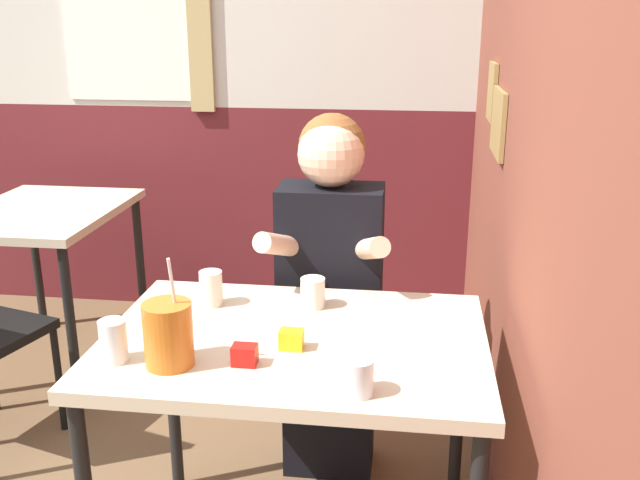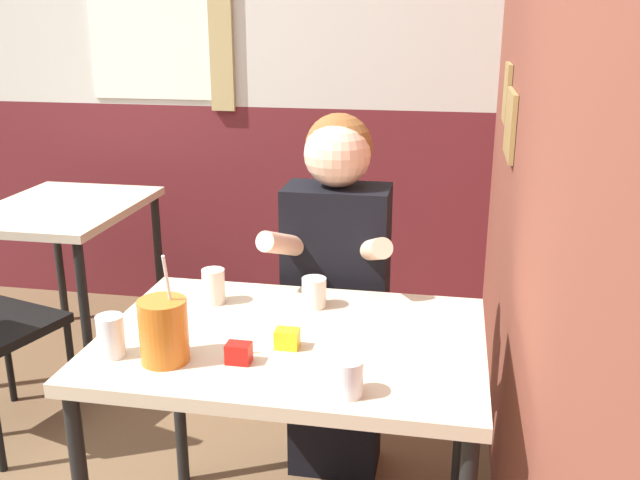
{
  "view_description": "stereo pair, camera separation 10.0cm",
  "coord_description": "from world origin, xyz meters",
  "views": [
    {
      "loc": [
        1.06,
        -1.31,
        1.55
      ],
      "look_at": [
        0.82,
        0.52,
        0.97
      ],
      "focal_mm": 40.0,
      "sensor_mm": 36.0,
      "label": 1
    },
    {
      "loc": [
        1.16,
        -1.3,
        1.55
      ],
      "look_at": [
        0.82,
        0.52,
        0.97
      ],
      "focal_mm": 40.0,
      "sensor_mm": 36.0,
      "label": 2
    }
  ],
  "objects": [
    {
      "name": "brick_wall_right",
      "position": [
        1.39,
        1.13,
        1.35
      ],
      "size": [
        0.08,
        4.26,
        2.7
      ],
      "color": "brown",
      "rests_on": "ground_plane"
    },
    {
      "name": "background_table",
      "position": [
        -0.54,
        1.51,
        0.65
      ],
      "size": [
        0.63,
        0.83,
        0.74
      ],
      "color": "beige",
      "rests_on": "ground_plane"
    },
    {
      "name": "cocktail_pitcher",
      "position": [
        0.49,
        0.18,
        0.82
      ],
      "size": [
        0.12,
        0.12,
        0.28
      ],
      "color": "#C6661E",
      "rests_on": "main_table"
    },
    {
      "name": "glass_by_brick",
      "position": [
        0.35,
        0.18,
        0.8
      ],
      "size": [
        0.07,
        0.07,
        0.11
      ],
      "color": "silver",
      "rests_on": "main_table"
    },
    {
      "name": "glass_near_pitcher",
      "position": [
        0.96,
        0.1,
        0.79
      ],
      "size": [
        0.07,
        0.07,
        0.09
      ],
      "color": "silver",
      "rests_on": "main_table"
    },
    {
      "name": "person_seated",
      "position": [
        0.8,
        0.89,
        0.67
      ],
      "size": [
        0.42,
        0.41,
        1.26
      ],
      "color": "black",
      "rests_on": "ground_plane"
    },
    {
      "name": "main_table",
      "position": [
        0.77,
        0.37,
        0.67
      ],
      "size": [
        1.01,
        0.71,
        0.74
      ],
      "color": "beige",
      "rests_on": "ground_plane"
    },
    {
      "name": "glass_far_side",
      "position": [
        0.49,
        0.56,
        0.79
      ],
      "size": [
        0.07,
        0.07,
        0.1
      ],
      "color": "silver",
      "rests_on": "main_table"
    },
    {
      "name": "back_wall",
      "position": [
        -0.01,
        2.29,
        1.36
      ],
      "size": [
        5.71,
        0.09,
        2.7
      ],
      "color": "silver",
      "rests_on": "ground_plane"
    },
    {
      "name": "condiment_mustard",
      "position": [
        0.77,
        0.3,
        0.77
      ],
      "size": [
        0.06,
        0.04,
        0.05
      ],
      "color": "yellow",
      "rests_on": "main_table"
    },
    {
      "name": "condiment_ketchup",
      "position": [
        0.67,
        0.2,
        0.77
      ],
      "size": [
        0.06,
        0.04,
        0.05
      ],
      "color": "#B7140F",
      "rests_on": "main_table"
    },
    {
      "name": "glass_center",
      "position": [
        0.79,
        0.58,
        0.79
      ],
      "size": [
        0.07,
        0.07,
        0.09
      ],
      "color": "silver",
      "rests_on": "main_table"
    }
  ]
}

